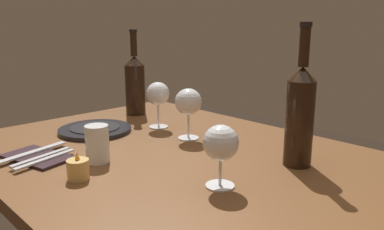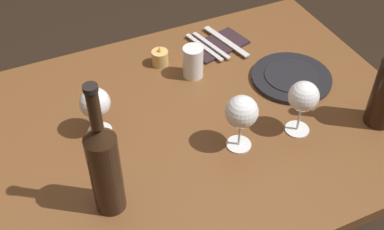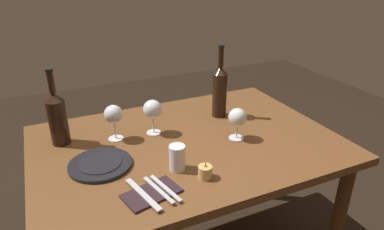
% 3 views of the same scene
% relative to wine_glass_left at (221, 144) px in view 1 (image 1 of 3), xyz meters
% --- Properties ---
extents(dining_table, '(1.30, 0.90, 0.74)m').
position_rel_wine_glass_left_xyz_m(dining_table, '(0.21, -0.07, -0.19)').
color(dining_table, brown).
rests_on(dining_table, ground).
extents(wine_glass_left, '(0.08, 0.08, 0.14)m').
position_rel_wine_glass_left_xyz_m(wine_glass_left, '(0.00, 0.00, 0.00)').
color(wine_glass_left, white).
rests_on(wine_glass_left, dining_table).
extents(wine_glass_right, '(0.08, 0.08, 0.16)m').
position_rel_wine_glass_left_xyz_m(wine_glass_right, '(0.49, -0.22, 0.02)').
color(wine_glass_right, white).
rests_on(wine_glass_right, dining_table).
extents(wine_glass_centre, '(0.08, 0.08, 0.16)m').
position_rel_wine_glass_left_xyz_m(wine_glass_centre, '(0.32, -0.20, 0.02)').
color(wine_glass_centre, white).
rests_on(wine_glass_centre, dining_table).
extents(wine_bottle, '(0.07, 0.07, 0.36)m').
position_rel_wine_glass_left_xyz_m(wine_bottle, '(-0.05, -0.25, 0.04)').
color(wine_bottle, black).
rests_on(wine_bottle, dining_table).
extents(wine_bottle_second, '(0.08, 0.08, 0.33)m').
position_rel_wine_glass_left_xyz_m(wine_bottle_second, '(0.71, -0.28, 0.02)').
color(wine_bottle_second, black).
rests_on(wine_bottle_second, dining_table).
extents(water_tumbler, '(0.06, 0.06, 0.10)m').
position_rel_wine_glass_left_xyz_m(water_tumbler, '(0.33, 0.12, -0.06)').
color(water_tumbler, white).
rests_on(water_tumbler, dining_table).
extents(votive_candle, '(0.05, 0.05, 0.07)m').
position_rel_wine_glass_left_xyz_m(votive_candle, '(0.26, 0.21, -0.08)').
color(votive_candle, '#DBB266').
rests_on(votive_candle, dining_table).
extents(dinner_plate, '(0.24, 0.24, 0.02)m').
position_rel_wine_glass_left_xyz_m(dinner_plate, '(0.59, -0.03, -0.09)').
color(dinner_plate, black).
rests_on(dinner_plate, dining_table).
extents(folded_napkin, '(0.21, 0.15, 0.01)m').
position_rel_wine_glass_left_xyz_m(folded_napkin, '(0.47, 0.22, -0.10)').
color(folded_napkin, '#2D1E23').
rests_on(folded_napkin, dining_table).
extents(fork_inner, '(0.06, 0.18, 0.00)m').
position_rel_wine_glass_left_xyz_m(fork_inner, '(0.44, 0.22, -0.09)').
color(fork_inner, silver).
rests_on(fork_inner, folded_napkin).
extents(fork_outer, '(0.06, 0.18, 0.00)m').
position_rel_wine_glass_left_xyz_m(fork_outer, '(0.42, 0.22, -0.09)').
color(fork_outer, silver).
rests_on(fork_outer, folded_napkin).
extents(table_knife, '(0.07, 0.21, 0.00)m').
position_rel_wine_glass_left_xyz_m(table_knife, '(0.50, 0.22, -0.09)').
color(table_knife, silver).
rests_on(table_knife, folded_napkin).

